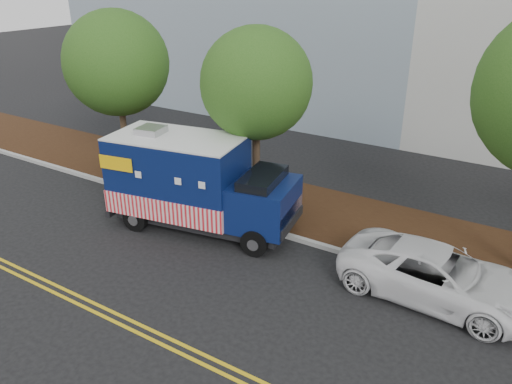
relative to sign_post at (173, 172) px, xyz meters
The scene contains 10 objects.
ground 4.04m from the sign_post, 24.72° to the right, with size 120.00×120.00×0.00m, color black.
curb 3.68m from the sign_post, ahead, with size 120.00×0.18×0.15m, color #9E9E99.
mulch_strip 4.13m from the sign_post, 28.35° to the left, with size 120.00×4.00×0.15m, color black.
centerline_near 7.10m from the sign_post, 59.99° to the right, with size 120.00×0.10×0.01m, color gold.
centerline_far 7.31m from the sign_post, 60.99° to the right, with size 120.00×0.10×0.01m, color gold.
tree_a 5.25m from the sign_post, 161.11° to the left, with size 4.21×4.21×6.79m.
tree_b 4.71m from the sign_post, 18.59° to the left, with size 3.76×3.76×6.55m.
sign_post is the anchor object (origin of this frame).
food_truck 2.22m from the sign_post, 30.66° to the right, with size 6.70×3.40×3.37m.
white_car 10.02m from the sign_post, ahead, with size 2.37×5.15×1.43m, color white.
Camera 1 is at (8.27, -11.42, 8.18)m, focal length 35.00 mm.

